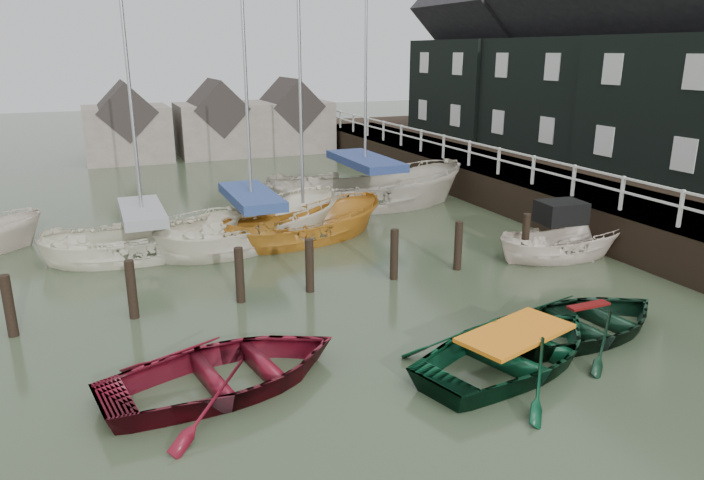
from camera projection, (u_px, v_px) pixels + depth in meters
name	position (u px, v px, depth m)	size (l,w,h in m)	color
ground	(405.00, 330.00, 13.92)	(120.00, 120.00, 0.00)	#323B25
pier	(498.00, 182.00, 26.05)	(3.04, 32.00, 2.70)	black
land_strip	(599.00, 188.00, 28.30)	(14.00, 38.00, 1.50)	black
quay_houses	(639.00, 57.00, 25.46)	(6.52, 28.14, 10.01)	black
mooring_pilings	(313.00, 273.00, 16.02)	(13.72, 0.22, 1.80)	black
far_sheds	(214.00, 123.00, 36.65)	(14.00, 4.08, 4.39)	#665B51
rowboat_red	(228.00, 387.00, 11.54)	(3.23, 4.52, 0.94)	#550C18
rowboat_green	(513.00, 365.00, 12.34)	(3.27, 4.58, 0.95)	#08311C
rowboat_dkgreen	(585.00, 334.00, 13.71)	(3.02, 4.23, 0.88)	black
motorboat	(561.00, 255.00, 18.72)	(4.31, 1.95, 2.50)	beige
sailboat_a	(146.00, 254.00, 18.86)	(5.98, 2.45, 10.61)	beige
sailboat_b	(253.00, 242.00, 20.13)	(7.18, 4.60, 12.12)	beige
sailboat_c	(304.00, 239.00, 20.55)	(6.13, 3.25, 10.13)	#B87522
sailboat_d	(365.00, 205.00, 24.96)	(8.37, 4.18, 11.69)	#BAB09E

